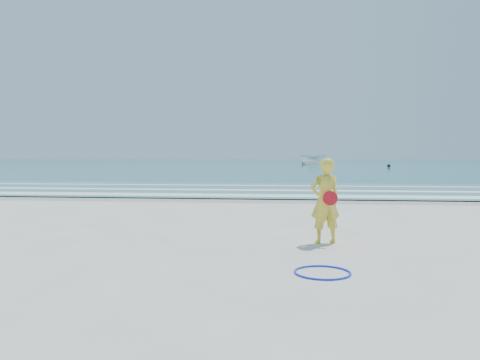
# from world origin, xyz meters

# --- Properties ---
(ground) EXTENTS (400.00, 400.00, 0.00)m
(ground) POSITION_xyz_m (0.00, 0.00, 0.00)
(ground) COLOR silver
(ground) RESTS_ON ground
(wet_sand) EXTENTS (400.00, 2.40, 0.00)m
(wet_sand) POSITION_xyz_m (0.00, 9.00, 0.00)
(wet_sand) COLOR #B2A893
(wet_sand) RESTS_ON ground
(ocean) EXTENTS (400.00, 190.00, 0.04)m
(ocean) POSITION_xyz_m (0.00, 105.00, 0.02)
(ocean) COLOR #19727F
(ocean) RESTS_ON ground
(shallow) EXTENTS (400.00, 10.00, 0.01)m
(shallow) POSITION_xyz_m (0.00, 14.00, 0.04)
(shallow) COLOR #59B7AD
(shallow) RESTS_ON ocean
(foam_near) EXTENTS (400.00, 1.40, 0.01)m
(foam_near) POSITION_xyz_m (0.00, 10.30, 0.05)
(foam_near) COLOR white
(foam_near) RESTS_ON shallow
(foam_mid) EXTENTS (400.00, 0.90, 0.01)m
(foam_mid) POSITION_xyz_m (0.00, 13.20, 0.05)
(foam_mid) COLOR white
(foam_mid) RESTS_ON shallow
(foam_far) EXTENTS (400.00, 0.60, 0.01)m
(foam_far) POSITION_xyz_m (0.00, 16.50, 0.05)
(foam_far) COLOR white
(foam_far) RESTS_ON shallow
(hoop) EXTENTS (0.86, 0.86, 0.03)m
(hoop) POSITION_xyz_m (1.95, -1.72, 0.01)
(hoop) COLOR #0D2AEE
(hoop) RESTS_ON ground
(boat) EXTENTS (5.23, 3.74, 1.90)m
(boat) POSITION_xyz_m (4.93, 72.60, 0.99)
(boat) COLOR white
(boat) RESTS_ON ocean
(buoy) EXTENTS (0.46, 0.46, 0.46)m
(buoy) POSITION_xyz_m (14.37, 56.54, 0.27)
(buoy) COLOR black
(buoy) RESTS_ON ocean
(woman) EXTENTS (0.68, 0.55, 1.60)m
(woman) POSITION_xyz_m (2.13, 0.58, 0.80)
(woman) COLOR yellow
(woman) RESTS_ON ground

